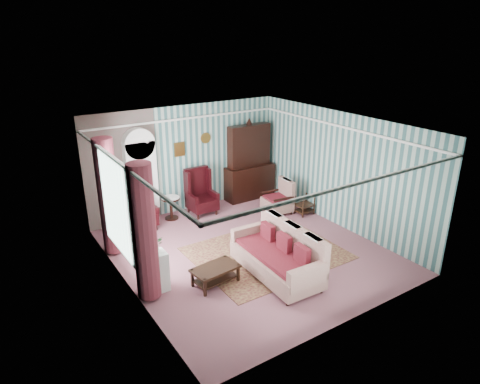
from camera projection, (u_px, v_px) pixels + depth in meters
floor at (248, 251)px, 9.75m from camera, size 6.00×6.00×0.00m
room_shell at (219, 170)px, 8.85m from camera, size 5.53×6.02×2.91m
bookcase at (142, 181)px, 10.88m from camera, size 0.80×0.28×2.24m
dresser_hutch at (250, 160)px, 12.42m from camera, size 1.50×0.56×2.36m
wingback_left at (140, 206)px, 10.63m from camera, size 0.76×0.80×1.25m
wingback_right at (202, 192)px, 11.52m from camera, size 0.76×0.80×1.25m
seated_woman at (140, 207)px, 10.64m from camera, size 0.44×0.40×1.18m
round_side_table at (171, 208)px, 11.32m from camera, size 0.50×0.50×0.60m
nest_table at (305, 205)px, 11.62m from camera, size 0.45×0.38×0.54m
plant_stand at (153, 273)px, 8.15m from camera, size 0.55×0.35×0.80m
rug at (266, 253)px, 9.67m from camera, size 3.20×2.60×0.01m
sofa at (276, 251)px, 8.61m from camera, size 1.20×2.19×1.14m
floral_armchair at (277, 197)px, 11.63m from camera, size 0.89×0.84×0.94m
coffee_table at (215, 275)px, 8.46m from camera, size 0.98×0.64×0.37m
potted_plant_a at (153, 247)px, 7.86m from camera, size 0.41×0.37×0.41m
potted_plant_b at (152, 239)px, 8.08m from camera, size 0.31×0.27×0.48m
potted_plant_c at (143, 246)px, 7.90m from camera, size 0.26×0.26×0.39m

